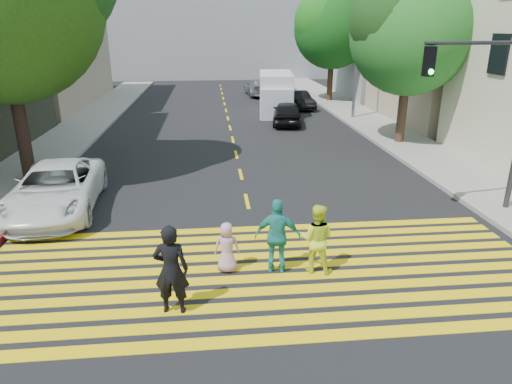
{
  "coord_description": "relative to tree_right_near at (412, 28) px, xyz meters",
  "views": [
    {
      "loc": [
        -1.12,
        -8.14,
        5.42
      ],
      "look_at": [
        0.0,
        3.0,
        1.4
      ],
      "focal_mm": 32.0,
      "sensor_mm": 36.0,
      "label": 1
    }
  ],
  "objects": [
    {
      "name": "ground",
      "position": [
        -8.26,
        -13.24,
        -5.46
      ],
      "size": [
        120.0,
        120.0,
        0.0
      ],
      "primitive_type": "plane",
      "color": "black"
    },
    {
      "name": "sidewalk_left",
      "position": [
        -16.76,
        8.76,
        -5.38
      ],
      "size": [
        3.0,
        40.0,
        0.15
      ],
      "primitive_type": "cube",
      "color": "gray",
      "rests_on": "ground"
    },
    {
      "name": "sidewalk_right",
      "position": [
        0.24,
        1.76,
        -5.38
      ],
      "size": [
        3.0,
        60.0,
        0.15
      ],
      "primitive_type": "cube",
      "color": "gray",
      "rests_on": "ground"
    },
    {
      "name": "curb_red",
      "position": [
        -15.16,
        -7.24,
        -5.38
      ],
      "size": [
        0.2,
        8.0,
        0.16
      ],
      "primitive_type": "cube",
      "color": "maroon",
      "rests_on": "ground"
    },
    {
      "name": "crosswalk",
      "position": [
        -8.26,
        -11.97,
        -5.45
      ],
      "size": [
        13.4,
        5.3,
        0.01
      ],
      "color": "yellow",
      "rests_on": "ground"
    },
    {
      "name": "lane_line",
      "position": [
        -8.26,
        9.26,
        -5.45
      ],
      "size": [
        0.12,
        34.4,
        0.01
      ],
      "color": "yellow",
      "rests_on": "ground"
    },
    {
      "name": "building_right_tan",
      "position": [
        6.74,
        5.76,
        -0.46
      ],
      "size": [
        10.0,
        10.0,
        10.0
      ],
      "primitive_type": "cube",
      "color": "tan",
      "rests_on": "ground"
    },
    {
      "name": "building_right_grey",
      "position": [
        6.74,
        16.76,
        -0.46
      ],
      "size": [
        10.0,
        10.0,
        10.0
      ],
      "primitive_type": "cube",
      "color": "gray",
      "rests_on": "ground"
    },
    {
      "name": "backdrop_block",
      "position": [
        -8.26,
        34.76,
        0.54
      ],
      "size": [
        30.0,
        8.0,
        12.0
      ],
      "primitive_type": "cube",
      "color": "gray",
      "rests_on": "ground"
    },
    {
      "name": "tree_right_near",
      "position": [
        0.0,
        0.0,
        0.0
      ],
      "size": [
        6.11,
        5.57,
        8.07
      ],
      "rotation": [
        0.0,
        0.0,
        0.01
      ],
      "color": "#493028",
      "rests_on": "ground"
    },
    {
      "name": "tree_right_far",
      "position": [
        0.04,
        14.05,
        0.24
      ],
      "size": [
        7.05,
        6.81,
        8.44
      ],
      "rotation": [
        0.0,
        0.0,
        0.19
      ],
      "color": "#3C2514",
      "rests_on": "ground"
    },
    {
      "name": "pedestrian_man",
      "position": [
        -10.25,
        -13.34,
        -4.51
      ],
      "size": [
        0.74,
        0.53,
        1.9
      ],
      "primitive_type": "imported",
      "rotation": [
        0.0,
        0.0,
        3.03
      ],
      "color": "black",
      "rests_on": "ground"
    },
    {
      "name": "pedestrian_woman",
      "position": [
        -7.03,
        -12.01,
        -4.62
      ],
      "size": [
        0.98,
        0.86,
        1.68
      ],
      "primitive_type": "imported",
      "rotation": [
        0.0,
        0.0,
        2.82
      ],
      "color": "#DEF634",
      "rests_on": "ground"
    },
    {
      "name": "pedestrian_child",
      "position": [
        -9.1,
        -11.8,
        -4.85
      ],
      "size": [
        0.63,
        0.44,
        1.22
      ],
      "primitive_type": "imported",
      "rotation": [
        0.0,
        0.0,
        3.06
      ],
      "color": "#CB97B1",
      "rests_on": "ground"
    },
    {
      "name": "pedestrian_extra",
      "position": [
        -7.92,
        -11.92,
        -4.55
      ],
      "size": [
        1.12,
        0.62,
        1.81
      ],
      "primitive_type": "imported",
      "rotation": [
        0.0,
        0.0,
        2.96
      ],
      "color": "teal",
      "rests_on": "ground"
    },
    {
      "name": "white_sedan",
      "position": [
        -14.23,
        -7.47,
        -4.72
      ],
      "size": [
        2.8,
        5.44,
        1.47
      ],
      "primitive_type": "imported",
      "rotation": [
        0.0,
        0.0,
        0.07
      ],
      "color": "white",
      "rests_on": "ground"
    },
    {
      "name": "dark_car_near",
      "position": [
        -4.81,
        5.45,
        -4.76
      ],
      "size": [
        2.29,
        4.32,
        1.4
      ],
      "primitive_type": "imported",
      "rotation": [
        0.0,
        0.0,
        2.98
      ],
      "color": "black",
      "rests_on": "ground"
    },
    {
      "name": "silver_car",
      "position": [
        -5.21,
        17.95,
        -4.76
      ],
      "size": [
        2.22,
        4.93,
        1.4
      ],
      "primitive_type": "imported",
      "rotation": [
        0.0,
        0.0,
        3.2
      ],
      "color": "gray",
      "rests_on": "ground"
    },
    {
      "name": "dark_car_parked",
      "position": [
        -3.04,
        10.95,
        -4.84
      ],
      "size": [
        1.9,
        3.93,
        1.24
      ],
      "primitive_type": "imported",
      "rotation": [
        0.0,
        0.0,
        0.16
      ],
      "color": "black",
      "rests_on": "ground"
    },
    {
      "name": "white_van",
      "position": [
        -4.96,
        9.22,
        -4.2
      ],
      "size": [
        2.69,
        5.82,
        2.65
      ],
      "rotation": [
        0.0,
        0.0,
        -0.11
      ],
      "color": "silver",
      "rests_on": "ground"
    },
    {
      "name": "traffic_signal",
      "position": [
        -1.23,
        -9.11,
        -1.95
      ],
      "size": [
        3.66,
        0.91,
        5.43
      ],
      "rotation": [
        0.0,
        0.0,
        0.18
      ],
      "color": "#303030",
      "rests_on": "ground"
    },
    {
      "name": "street_lamp",
      "position": [
        -0.6,
        6.68,
        0.32
      ],
      "size": [
        2.27,
        0.65,
        10.06
      ],
      "rotation": [
        0.0,
        0.0,
        -0.19
      ],
      "color": "slate",
      "rests_on": "ground"
    }
  ]
}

